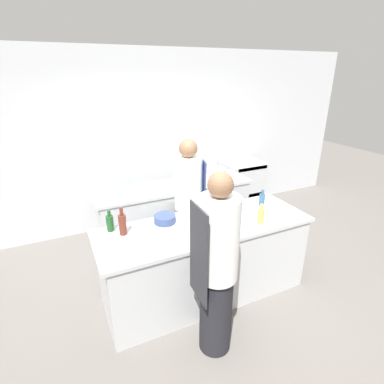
% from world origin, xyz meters
% --- Properties ---
extents(ground_plane, '(16.00, 16.00, 0.00)m').
position_xyz_m(ground_plane, '(0.00, 0.00, 0.00)').
color(ground_plane, '#605B56').
extents(wall_back, '(8.00, 0.06, 2.80)m').
position_xyz_m(wall_back, '(0.00, 2.13, 1.40)').
color(wall_back, silver).
rests_on(wall_back, ground_plane).
extents(prep_counter, '(2.36, 0.81, 0.92)m').
position_xyz_m(prep_counter, '(0.00, 0.00, 0.46)').
color(prep_counter, '#B7BABC').
rests_on(prep_counter, ground_plane).
extents(pass_counter, '(2.32, 0.62, 0.92)m').
position_xyz_m(pass_counter, '(0.14, 1.24, 0.46)').
color(pass_counter, '#B7BABC').
rests_on(pass_counter, ground_plane).
extents(oven_range, '(0.71, 0.60, 0.93)m').
position_xyz_m(oven_range, '(1.70, 1.78, 0.46)').
color(oven_range, '#B7BABC').
rests_on(oven_range, ground_plane).
extents(chef_at_prep_near, '(0.37, 0.35, 1.76)m').
position_xyz_m(chef_at_prep_near, '(-0.26, -0.70, 0.88)').
color(chef_at_prep_near, black).
rests_on(chef_at_prep_near, ground_plane).
extents(chef_at_stove, '(0.41, 0.40, 1.69)m').
position_xyz_m(chef_at_stove, '(0.13, 0.73, 0.85)').
color(chef_at_stove, black).
rests_on(chef_at_stove, ground_plane).
extents(bottle_olive_oil, '(0.07, 0.07, 0.20)m').
position_xyz_m(bottle_olive_oil, '(0.86, 0.15, 1.00)').
color(bottle_olive_oil, '#2D5175').
rests_on(bottle_olive_oil, prep_counter).
extents(bottle_vinegar, '(0.07, 0.07, 0.24)m').
position_xyz_m(bottle_vinegar, '(-0.96, 0.30, 1.01)').
color(bottle_vinegar, '#19471E').
rests_on(bottle_vinegar, prep_counter).
extents(bottle_wine, '(0.08, 0.08, 0.23)m').
position_xyz_m(bottle_wine, '(0.55, -0.24, 1.01)').
color(bottle_wine, '#B2A84C').
rests_on(bottle_wine, prep_counter).
extents(bottle_cooking_oil, '(0.08, 0.08, 0.19)m').
position_xyz_m(bottle_cooking_oil, '(-0.08, -0.21, 0.99)').
color(bottle_cooking_oil, black).
rests_on(bottle_cooking_oil, prep_counter).
extents(bottle_sauce, '(0.08, 0.08, 0.30)m').
position_xyz_m(bottle_sauce, '(-0.86, 0.17, 1.03)').
color(bottle_sauce, '#5B2319').
rests_on(bottle_sauce, prep_counter).
extents(bowl_mixing_large, '(0.24, 0.24, 0.07)m').
position_xyz_m(bowl_mixing_large, '(0.40, 0.18, 0.95)').
color(bowl_mixing_large, tan).
rests_on(bowl_mixing_large, prep_counter).
extents(bowl_prep_small, '(0.24, 0.24, 0.09)m').
position_xyz_m(bowl_prep_small, '(-0.38, 0.23, 0.96)').
color(bowl_prep_small, navy).
rests_on(bowl_prep_small, prep_counter).
extents(stockpot, '(0.29, 0.29, 0.19)m').
position_xyz_m(stockpot, '(0.79, 1.16, 1.01)').
color(stockpot, '#B7BABC').
rests_on(stockpot, pass_counter).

